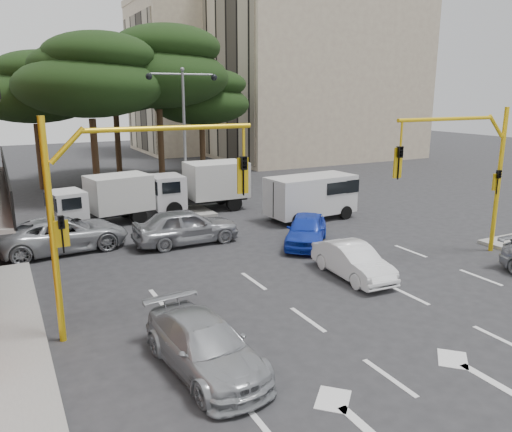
{
  "coord_description": "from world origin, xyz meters",
  "views": [
    {
      "loc": [
        -9.65,
        -11.37,
        6.54
      ],
      "look_at": [
        -0.43,
        6.34,
        1.6
      ],
      "focal_mm": 35.0,
      "sensor_mm": 36.0,
      "label": 1
    }
  ],
  "objects": [
    {
      "name": "car_silver_wagon",
      "position": [
        -5.72,
        -1.14,
        0.63
      ],
      "size": [
        2.16,
        4.49,
        1.26
      ],
      "primitive_type": "imported",
      "rotation": [
        0.0,
        0.0,
        0.09
      ],
      "color": "#9DA0A5",
      "rests_on": "ground"
    },
    {
      "name": "car_silver_cross_a",
      "position": [
        -7.49,
        10.41,
        0.73
      ],
      "size": [
        5.43,
        2.8,
        1.46
      ],
      "primitive_type": "imported",
      "rotation": [
        0.0,
        0.0,
        1.64
      ],
      "color": "#A9ACB1",
      "rests_on": "ground"
    },
    {
      "name": "box_truck_b",
      "position": [
        0.38,
        14.76,
        1.36
      ],
      "size": [
        5.57,
        2.44,
        2.72
      ],
      "primitive_type": null,
      "rotation": [
        0.0,
        0.0,
        1.55
      ],
      "color": "silver",
      "rests_on": "ground"
    },
    {
      "name": "pine_left_near",
      "position": [
        -3.94,
        21.96,
        7.6
      ],
      "size": [
        9.15,
        9.15,
        10.23
      ],
      "color": "#382616",
      "rests_on": "ground"
    },
    {
      "name": "car_silver_cross_b",
      "position": [
        -2.54,
        9.0,
        0.79
      ],
      "size": [
        4.68,
        1.91,
        1.59
      ],
      "primitive_type": "imported",
      "rotation": [
        0.0,
        0.0,
        1.56
      ],
      "color": "#94969C",
      "rests_on": "ground"
    },
    {
      "name": "pine_left_far",
      "position": [
        -6.94,
        25.96,
        6.91
      ],
      "size": [
        8.32,
        8.32,
        9.3
      ],
      "color": "#382616",
      "rests_on": "ground"
    },
    {
      "name": "box_truck_a",
      "position": [
        -5.18,
        14.0,
        1.24
      ],
      "size": [
        5.31,
        2.95,
        2.47
      ],
      "primitive_type": null,
      "rotation": [
        0.0,
        0.0,
        1.75
      ],
      "color": "silver",
      "rests_on": "ground"
    },
    {
      "name": "pine_back",
      "position": [
        -0.94,
        28.96,
        7.6
      ],
      "size": [
        9.15,
        9.15,
        10.23
      ],
      "color": "#382616",
      "rests_on": "ground"
    },
    {
      "name": "pine_center",
      "position": [
        1.06,
        23.96,
        8.3
      ],
      "size": [
        9.98,
        9.98,
        11.16
      ],
      "color": "#382616",
      "rests_on": "ground"
    },
    {
      "name": "signal_mast_left",
      "position": [
        -6.8,
        1.99,
        3.88
      ],
      "size": [
        5.79,
        0.37,
        6.0
      ],
      "color": "yellow",
      "rests_on": "ground"
    },
    {
      "name": "signal_mast_right",
      "position": [
        6.8,
        1.99,
        3.88
      ],
      "size": [
        5.79,
        0.37,
        6.0
      ],
      "color": "yellow",
      "rests_on": "ground"
    },
    {
      "name": "median_strip",
      "position": [
        0.0,
        16.0,
        0.07
      ],
      "size": [
        1.4,
        6.0,
        0.15
      ],
      "primitive_type": "cube",
      "color": "gray",
      "rests_on": "ground"
    },
    {
      "name": "ground",
      "position": [
        0.0,
        0.0,
        0.0
      ],
      "size": [
        120.0,
        120.0,
        0.0
      ],
      "primitive_type": "plane",
      "color": "#28282B",
      "rests_on": "ground"
    },
    {
      "name": "car_blue_compact",
      "position": [
        2.09,
        6.36,
        0.69
      ],
      "size": [
        3.78,
        4.17,
        1.37
      ],
      "primitive_type": "imported",
      "rotation": [
        0.0,
        0.0,
        -0.67
      ],
      "color": "#1736C0",
      "rests_on": "ground"
    },
    {
      "name": "apartment_beige_near",
      "position": [
        19.95,
        32.0,
        9.35
      ],
      "size": [
        20.2,
        12.15,
        18.7
      ],
      "color": "tan",
      "rests_on": "ground"
    },
    {
      "name": "car_white_hatch",
      "position": [
        1.39,
        2.22,
        0.62
      ],
      "size": [
        1.5,
        3.81,
        1.23
      ],
      "primitive_type": "imported",
      "rotation": [
        0.0,
        0.0,
        -0.05
      ],
      "color": "white",
      "rests_on": "ground"
    },
    {
      "name": "van_white",
      "position": [
        4.84,
        10.17,
        1.18
      ],
      "size": [
        4.86,
        2.45,
        2.36
      ],
      "primitive_type": null,
      "rotation": [
        0.0,
        0.0,
        -1.5
      ],
      "color": "silver",
      "rests_on": "ground"
    },
    {
      "name": "apartment_beige_far",
      "position": [
        12.95,
        44.0,
        8.35
      ],
      "size": [
        16.2,
        12.15,
        16.7
      ],
      "color": "tan",
      "rests_on": "ground"
    },
    {
      "name": "pine_right",
      "position": [
        5.06,
        25.96,
        6.22
      ],
      "size": [
        7.49,
        7.49,
        8.37
      ],
      "color": "#382616",
      "rests_on": "ground"
    },
    {
      "name": "street_lamp_center",
      "position": [
        0.0,
        16.0,
        5.43
      ],
      "size": [
        4.16,
        0.36,
        7.77
      ],
      "color": "slate",
      "rests_on": "median_strip"
    }
  ]
}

